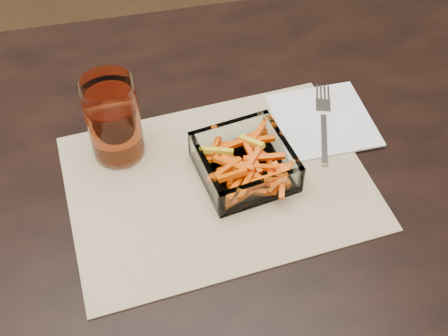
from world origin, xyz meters
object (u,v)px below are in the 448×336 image
Objects in this scene: dining_table at (151,221)px; glass_bowl at (244,164)px; tumbler at (114,122)px; fork at (323,119)px.

glass_bowl reaches higher than dining_table.
glass_bowl is 1.07× the size of tumbler.
dining_table is 0.19m from glass_bowl.
fork is (0.31, 0.07, 0.10)m from dining_table.
glass_bowl is at bearing -2.52° from dining_table.
tumbler is at bearing -163.54° from fork.
glass_bowl is 0.21m from tumbler.
tumbler is (-0.18, 0.09, 0.04)m from glass_bowl.
glass_bowl is 0.86× the size of fork.
tumbler is at bearing 110.49° from dining_table.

